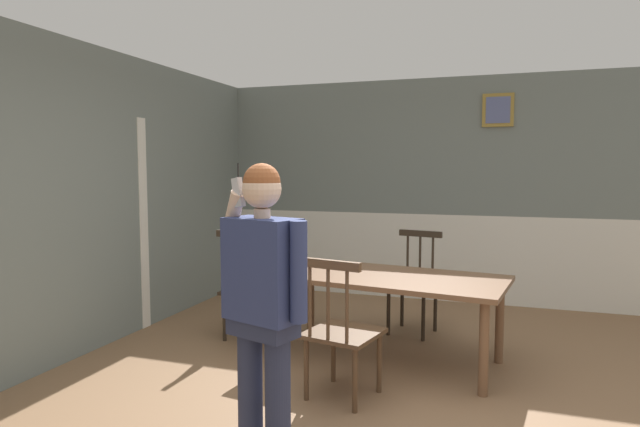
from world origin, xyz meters
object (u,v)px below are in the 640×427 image
(chair_at_table_head, at_px, (414,284))
(dining_table, at_px, (384,284))
(person_figure, at_px, (264,292))
(chair_by_doorway, at_px, (247,286))
(chair_near_window, at_px, (341,331))

(chair_at_table_head, bearing_deg, dining_table, 93.46)
(chair_at_table_head, relative_size, person_figure, 0.60)
(chair_by_doorway, xyz_separation_m, chair_at_table_head, (1.48, 0.65, -0.01))
(person_figure, bearing_deg, chair_at_table_head, -81.50)
(chair_near_window, bearing_deg, chair_by_doorway, 152.38)
(dining_table, bearing_deg, chair_near_window, -98.32)
(chair_by_doorway, bearing_deg, chair_near_window, 51.60)
(dining_table, distance_m, chair_near_window, 0.87)
(chair_near_window, relative_size, chair_at_table_head, 1.02)
(chair_near_window, relative_size, person_figure, 0.62)
(chair_near_window, height_order, chair_at_table_head, chair_near_window)
(chair_near_window, bearing_deg, dining_table, 94.04)
(chair_by_doorway, height_order, chair_at_table_head, chair_by_doorway)
(chair_at_table_head, height_order, person_figure, person_figure)
(chair_near_window, relative_size, chair_by_doorway, 0.96)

